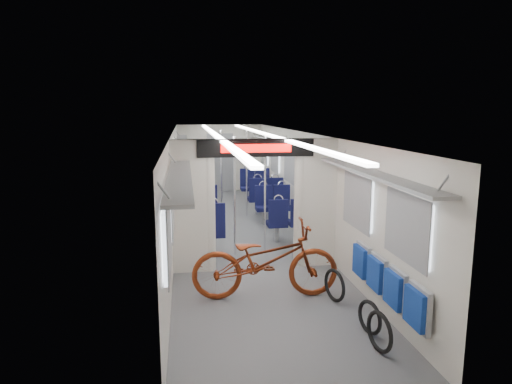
% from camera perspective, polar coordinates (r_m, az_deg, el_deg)
% --- Properties ---
extents(carriage, '(12.00, 12.02, 2.31)m').
position_cam_1_polar(carriage, '(9.63, -1.68, 2.54)').
color(carriage, '#515456').
rests_on(carriage, ground).
extents(bicycle, '(2.23, 0.87, 1.15)m').
position_cam_1_polar(bicycle, '(6.87, 1.18, -8.54)').
color(bicycle, maroon).
rests_on(bicycle, ground).
extents(flip_bench, '(0.12, 2.10, 0.51)m').
position_cam_1_polar(flip_bench, '(6.29, 15.91, -10.70)').
color(flip_bench, gray).
rests_on(flip_bench, carriage).
extents(bike_hoop_a, '(0.14, 0.50, 0.50)m').
position_cam_1_polar(bike_hoop_a, '(5.73, 15.16, -16.73)').
color(bike_hoop_a, black).
rests_on(bike_hoop_a, ground).
extents(bike_hoop_b, '(0.17, 0.44, 0.45)m').
position_cam_1_polar(bike_hoop_b, '(6.10, 14.01, -15.18)').
color(bike_hoop_b, black).
rests_on(bike_hoop_b, ground).
extents(bike_hoop_c, '(0.19, 0.49, 0.50)m').
position_cam_1_polar(bike_hoop_c, '(6.94, 9.78, -11.61)').
color(bike_hoop_c, black).
rests_on(bike_hoop_c, ground).
extents(seat_bay_near_left, '(0.95, 2.25, 1.15)m').
position_cam_1_polar(seat_bay_near_left, '(9.86, -7.16, -2.88)').
color(seat_bay_near_left, '#0B0D33').
rests_on(seat_bay_near_left, ground).
extents(seat_bay_near_right, '(0.88, 1.94, 1.06)m').
position_cam_1_polar(seat_bay_near_right, '(10.49, 3.03, -2.24)').
color(seat_bay_near_right, '#0B0D33').
rests_on(seat_bay_near_right, ground).
extents(seat_bay_far_left, '(0.96, 2.32, 1.18)m').
position_cam_1_polar(seat_bay_far_left, '(13.48, -7.66, 0.68)').
color(seat_bay_far_left, '#0B0D33').
rests_on(seat_bay_far_left, ground).
extents(seat_bay_far_right, '(0.92, 2.13, 1.12)m').
position_cam_1_polar(seat_bay_far_right, '(13.22, 0.51, 0.47)').
color(seat_bay_far_right, '#0B0D33').
rests_on(seat_bay_far_right, ground).
extents(stanchion_near_left, '(0.04, 0.04, 2.30)m').
position_cam_1_polar(stanchion_near_left, '(8.73, -2.67, -0.60)').
color(stanchion_near_left, silver).
rests_on(stanchion_near_left, ground).
extents(stanchion_near_right, '(0.04, 0.04, 2.30)m').
position_cam_1_polar(stanchion_near_right, '(8.85, 1.12, -0.44)').
color(stanchion_near_right, silver).
rests_on(stanchion_near_right, ground).
extents(stanchion_far_left, '(0.04, 0.04, 2.30)m').
position_cam_1_polar(stanchion_far_left, '(11.42, -4.34, 1.94)').
color(stanchion_far_left, silver).
rests_on(stanchion_far_left, ground).
extents(stanchion_far_right, '(0.04, 0.04, 2.30)m').
position_cam_1_polar(stanchion_far_right, '(12.01, -1.18, 2.38)').
color(stanchion_far_right, silver).
rests_on(stanchion_far_right, ground).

